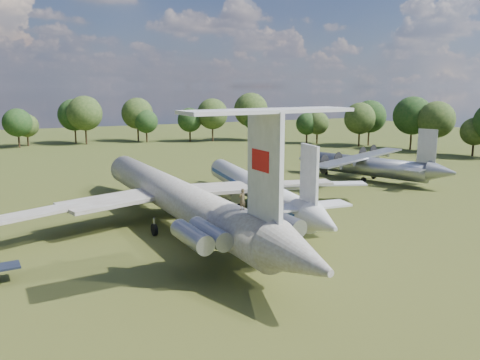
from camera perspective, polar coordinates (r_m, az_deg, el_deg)
name	(u,v)px	position (r m, az deg, el deg)	size (l,w,h in m)	color
ground	(160,223)	(58.82, -9.77, -5.22)	(300.00, 300.00, 0.00)	#2A4316
il62_airliner	(175,203)	(56.64, -7.96, -2.75)	(45.70, 59.41, 5.83)	silver
tu104_jet	(255,192)	(64.56, 1.84, -1.50)	(33.82, 45.09, 4.51)	silver
an12_transport	(365,168)	(87.15, 14.98, 1.39)	(28.96, 32.36, 4.26)	#A8AAB0
person_on_il62	(242,199)	(41.39, 0.27, -2.36)	(0.70, 0.46, 1.93)	#93774A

